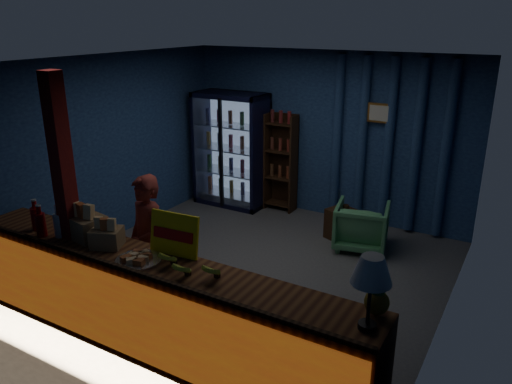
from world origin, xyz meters
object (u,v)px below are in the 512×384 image
table_lamp (372,273)px  shopkeeper (148,244)px  green_chair (361,226)px  pastry_tray (139,259)px

table_lamp → shopkeeper: bearing=167.4°
green_chair → table_lamp: 3.53m
shopkeeper → green_chair: 3.04m
pastry_tray → table_lamp: 2.17m
shopkeeper → pastry_tray: size_ratio=3.59×
green_chair → pastry_tray: size_ratio=1.69×
shopkeeper → pastry_tray: (0.46, -0.62, 0.21)m
table_lamp → pastry_tray: bearing=-178.9°
pastry_tray → shopkeeper: bearing=126.8°
green_chair → pastry_tray: (-1.05, -3.23, 0.65)m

